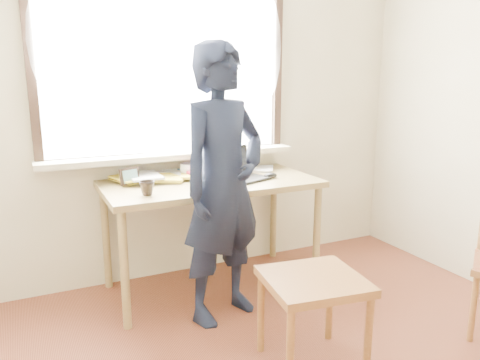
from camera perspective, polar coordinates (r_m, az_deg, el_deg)
name	(u,v)px	position (r m, az deg, el deg)	size (l,w,h in m)	color
room_shell	(348,38)	(1.89, 13.02, 16.56)	(3.52, 4.02, 2.61)	beige
desk	(211,192)	(3.24, -3.56, -1.51)	(1.46, 0.73, 0.78)	olive
laptop	(239,172)	(3.26, -0.11, 1.00)	(0.39, 0.36, 0.22)	black
mug_white	(189,170)	(3.36, -6.29, 1.20)	(0.12, 0.12, 0.10)	white
mug_dark	(147,188)	(2.89, -11.26, -0.97)	(0.09, 0.09, 0.09)	black
mouse	(270,176)	(3.30, 3.72, 0.55)	(0.10, 0.07, 0.04)	black
desk_clutter	(152,176)	(3.29, -10.67, 0.46)	(0.87, 0.51, 0.05)	white
book_a	(145,177)	(3.35, -11.45, 0.39)	(0.21, 0.28, 0.03)	white
book_b	(250,168)	(3.60, 1.26, 1.41)	(0.17, 0.24, 0.02)	white
picture_frame	(130,178)	(3.15, -13.31, 0.30)	(0.14, 0.06, 0.11)	black
work_chair	(313,291)	(2.48, 8.92, -13.23)	(0.54, 0.52, 0.50)	brown
person	(223,185)	(2.82, -2.06, -0.62)	(0.62, 0.40, 1.69)	black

